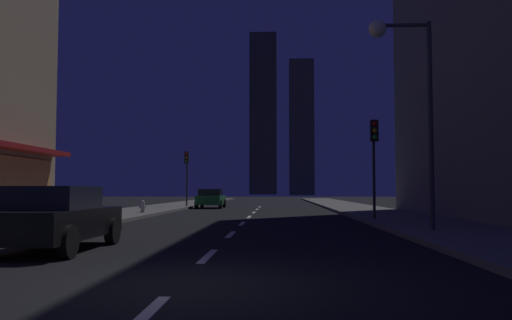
{
  "coord_description": "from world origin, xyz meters",
  "views": [
    {
      "loc": [
        1.43,
        -7.52,
        1.36
      ],
      "look_at": [
        0.0,
        27.31,
        3.39
      ],
      "focal_mm": 36.42,
      "sensor_mm": 36.0,
      "label": 1
    }
  ],
  "objects_px": {
    "traffic_light_near_right": "(374,146)",
    "traffic_light_far_left": "(187,166)",
    "street_lamp_right": "(403,72)",
    "car_parked_far": "(211,198)",
    "fire_hydrant_far_left": "(143,207)",
    "car_parked_near": "(54,218)"
  },
  "relations": [
    {
      "from": "car_parked_near",
      "to": "fire_hydrant_far_left",
      "type": "relative_size",
      "value": 6.48
    },
    {
      "from": "car_parked_near",
      "to": "street_lamp_right",
      "type": "bearing_deg",
      "value": 27.65
    },
    {
      "from": "traffic_light_near_right",
      "to": "car_parked_far",
      "type": "bearing_deg",
      "value": 117.78
    },
    {
      "from": "car_parked_near",
      "to": "car_parked_far",
      "type": "distance_m",
      "value": 27.63
    },
    {
      "from": "traffic_light_far_left",
      "to": "street_lamp_right",
      "type": "xyz_separation_m",
      "value": [
        10.88,
        -23.14,
        1.87
      ]
    },
    {
      "from": "car_parked_near",
      "to": "fire_hydrant_far_left",
      "type": "height_order",
      "value": "car_parked_near"
    },
    {
      "from": "traffic_light_far_left",
      "to": "car_parked_near",
      "type": "bearing_deg",
      "value": -86.1
    },
    {
      "from": "traffic_light_near_right",
      "to": "traffic_light_far_left",
      "type": "height_order",
      "value": "same"
    },
    {
      "from": "fire_hydrant_far_left",
      "to": "traffic_light_far_left",
      "type": "xyz_separation_m",
      "value": [
        0.4,
        11.33,
        2.74
      ]
    },
    {
      "from": "fire_hydrant_far_left",
      "to": "traffic_light_near_right",
      "type": "xyz_separation_m",
      "value": [
        11.4,
        -6.16,
        2.74
      ]
    },
    {
      "from": "fire_hydrant_far_left",
      "to": "street_lamp_right",
      "type": "relative_size",
      "value": 0.1
    },
    {
      "from": "street_lamp_right",
      "to": "fire_hydrant_far_left",
      "type": "bearing_deg",
      "value": 133.69
    },
    {
      "from": "street_lamp_right",
      "to": "car_parked_near",
      "type": "bearing_deg",
      "value": -152.35
    },
    {
      "from": "car_parked_far",
      "to": "fire_hydrant_far_left",
      "type": "relative_size",
      "value": 6.48
    },
    {
      "from": "car_parked_far",
      "to": "traffic_light_far_left",
      "type": "xyz_separation_m",
      "value": [
        -1.9,
        0.21,
        2.45
      ]
    },
    {
      "from": "fire_hydrant_far_left",
      "to": "traffic_light_far_left",
      "type": "bearing_deg",
      "value": 87.98
    },
    {
      "from": "car_parked_near",
      "to": "street_lamp_right",
      "type": "height_order",
      "value": "street_lamp_right"
    },
    {
      "from": "fire_hydrant_far_left",
      "to": "traffic_light_far_left",
      "type": "height_order",
      "value": "traffic_light_far_left"
    },
    {
      "from": "car_parked_far",
      "to": "car_parked_near",
      "type": "bearing_deg",
      "value": -90.0
    },
    {
      "from": "car_parked_far",
      "to": "traffic_light_far_left",
      "type": "height_order",
      "value": "traffic_light_far_left"
    },
    {
      "from": "car_parked_far",
      "to": "traffic_light_near_right",
      "type": "xyz_separation_m",
      "value": [
        9.1,
        -17.27,
        2.45
      ]
    },
    {
      "from": "car_parked_far",
      "to": "traffic_light_far_left",
      "type": "relative_size",
      "value": 1.01
    }
  ]
}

